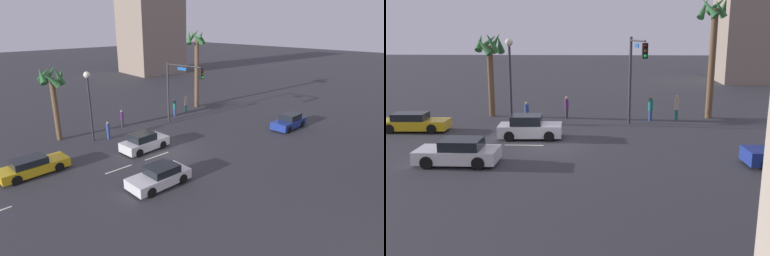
{
  "view_description": "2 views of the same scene",
  "coord_description": "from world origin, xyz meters",
  "views": [
    {
      "loc": [
        -14.9,
        -18.45,
        9.99
      ],
      "look_at": [
        2.55,
        0.03,
        1.45
      ],
      "focal_mm": 29.43,
      "sensor_mm": 36.0,
      "label": 1
    },
    {
      "loc": [
        3.01,
        -24.0,
        6.44
      ],
      "look_at": [
        1.96,
        -0.74,
        1.25
      ],
      "focal_mm": 39.49,
      "sensor_mm": 36.0,
      "label": 2
    }
  ],
  "objects": [
    {
      "name": "lane_stripe_2",
      "position": [
        -4.69,
        0.0,
        0.01
      ],
      "size": [
        2.15,
        0.14,
        0.01
      ],
      "primitive_type": "cube",
      "color": "silver",
      "rests_on": "ground_plane"
    },
    {
      "name": "pedestrian_3",
      "position": [
        7.07,
        7.65,
        1.0
      ],
      "size": [
        0.41,
        0.41,
        1.9
      ],
      "color": "#2D478C",
      "rests_on": "ground_plane"
    },
    {
      "name": "car_1",
      "position": [
        -1.22,
        1.76,
        0.68
      ],
      "size": [
        4.03,
        2.07,
        1.49
      ],
      "color": "silver",
      "rests_on": "ground_plane"
    },
    {
      "name": "lane_stripe_3",
      "position": [
        -1.28,
        0.0,
        0.01
      ],
      "size": [
        2.32,
        0.14,
        0.01
      ],
      "primitive_type": "cube",
      "color": "silver",
      "rests_on": "ground_plane"
    },
    {
      "name": "pedestrian_0",
      "position": [
        0.66,
        8.24,
        0.93
      ],
      "size": [
        0.42,
        0.42,
        1.74
      ],
      "color": "#333338",
      "rests_on": "ground_plane"
    },
    {
      "name": "ground_plane",
      "position": [
        0.0,
        0.0,
        0.0
      ],
      "size": [
        220.0,
        220.0,
        0.0
      ],
      "primitive_type": "plane",
      "color": "#333338"
    },
    {
      "name": "traffic_signal",
      "position": [
        5.58,
        5.14,
        4.23
      ],
      "size": [
        0.81,
        4.66,
        6.26
      ],
      "color": "#38383D",
      "rests_on": "ground_plane"
    },
    {
      "name": "car_2",
      "position": [
        -9.36,
        3.42,
        0.59
      ],
      "size": [
        4.57,
        1.97,
        1.25
      ],
      "color": "gold",
      "rests_on": "ground_plane"
    },
    {
      "name": "pedestrian_1",
      "position": [
        9.09,
        8.01,
        1.02
      ],
      "size": [
        0.44,
        0.44,
        1.9
      ],
      "color": "#1E7266",
      "rests_on": "ground_plane"
    },
    {
      "name": "palm_tree_0",
      "position": [
        11.71,
        9.01,
        6.42
      ],
      "size": [
        2.54,
        2.73,
        9.35
      ],
      "color": "brown",
      "rests_on": "ground_plane"
    },
    {
      "name": "car_3",
      "position": [
        -3.93,
        -3.8,
        0.61
      ],
      "size": [
        4.1,
        1.97,
        1.3
      ],
      "color": "silver",
      "rests_on": "ground_plane"
    },
    {
      "name": "streetlamp",
      "position": [
        -3.33,
        6.54,
        4.31
      ],
      "size": [
        0.56,
        0.56,
        6.15
      ],
      "color": "#2D2D33",
      "rests_on": "ground_plane"
    },
    {
      "name": "building_1",
      "position": [
        24.81,
        35.83,
        9.39
      ],
      "size": [
        10.83,
        10.8,
        18.77
      ],
      "primitive_type": "cube",
      "rotation": [
        0.0,
        0.0,
        -0.05
      ],
      "color": "gray",
      "rests_on": "ground_plane"
    },
    {
      "name": "palm_tree_1",
      "position": [
        -5.34,
        8.99,
        4.87
      ],
      "size": [
        2.17,
        2.49,
        6.65
      ],
      "color": "brown",
      "rests_on": "ground_plane"
    },
    {
      "name": "pedestrian_2",
      "position": [
        -2.1,
        6.05,
        0.86
      ],
      "size": [
        0.41,
        0.41,
        1.64
      ],
      "color": "#2D478C",
      "rests_on": "ground_plane"
    }
  ]
}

